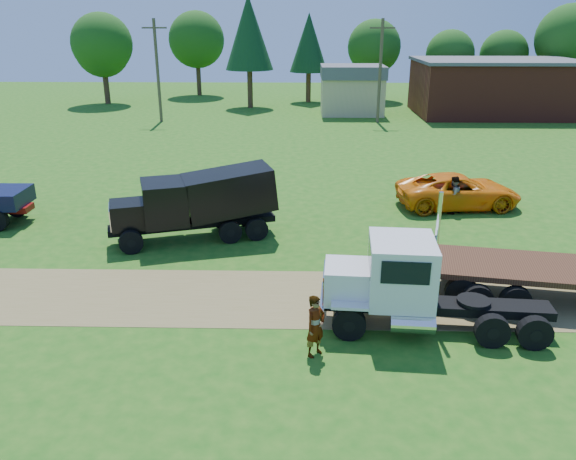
{
  "coord_description": "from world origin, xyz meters",
  "views": [
    {
      "loc": [
        -1.04,
        -17.04,
        8.84
      ],
      "look_at": [
        -1.49,
        2.27,
        1.6
      ],
      "focal_mm": 35.0,
      "sensor_mm": 36.0,
      "label": 1
    }
  ],
  "objects_px": {
    "white_semi_tractor": "(403,284)",
    "flatbed_trailer": "(544,274)",
    "spectator_a": "(316,326)",
    "orange_pickup": "(458,191)",
    "black_dump_truck": "(200,201)"
  },
  "relations": [
    {
      "from": "black_dump_truck",
      "to": "spectator_a",
      "type": "distance_m",
      "value": 10.13
    },
    {
      "from": "white_semi_tractor",
      "to": "spectator_a",
      "type": "relative_size",
      "value": 3.84
    },
    {
      "from": "white_semi_tractor",
      "to": "black_dump_truck",
      "type": "relative_size",
      "value": 0.98
    },
    {
      "from": "flatbed_trailer",
      "to": "spectator_a",
      "type": "bearing_deg",
      "value": -145.65
    },
    {
      "from": "orange_pickup",
      "to": "flatbed_trailer",
      "type": "distance_m",
      "value": 10.0
    },
    {
      "from": "flatbed_trailer",
      "to": "white_semi_tractor",
      "type": "bearing_deg",
      "value": -150.2
    },
    {
      "from": "white_semi_tractor",
      "to": "orange_pickup",
      "type": "xyz_separation_m",
      "value": [
        4.8,
        11.82,
        -0.58
      ]
    },
    {
      "from": "white_semi_tractor",
      "to": "flatbed_trailer",
      "type": "relative_size",
      "value": 0.78
    },
    {
      "from": "white_semi_tractor",
      "to": "orange_pickup",
      "type": "bearing_deg",
      "value": 72.18
    },
    {
      "from": "white_semi_tractor",
      "to": "orange_pickup",
      "type": "height_order",
      "value": "white_semi_tractor"
    },
    {
      "from": "orange_pickup",
      "to": "flatbed_trailer",
      "type": "relative_size",
      "value": 0.67
    },
    {
      "from": "white_semi_tractor",
      "to": "flatbed_trailer",
      "type": "distance_m",
      "value": 5.37
    },
    {
      "from": "white_semi_tractor",
      "to": "orange_pickup",
      "type": "relative_size",
      "value": 1.16
    },
    {
      "from": "flatbed_trailer",
      "to": "black_dump_truck",
      "type": "bearing_deg",
      "value": 166.1
    },
    {
      "from": "orange_pickup",
      "to": "spectator_a",
      "type": "xyz_separation_m",
      "value": [
        -7.45,
        -13.5,
        0.07
      ]
    }
  ]
}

